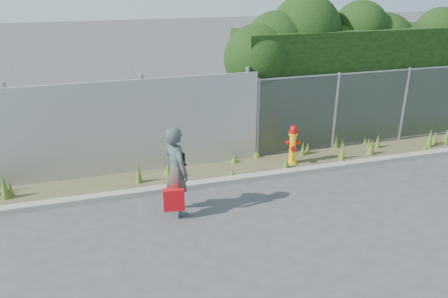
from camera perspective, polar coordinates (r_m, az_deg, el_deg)
The scene contains 10 objects.
ground at distance 8.32m, azimuth 4.82°, elevation -9.67°, with size 80.00×80.00×0.00m, color #3E3E40.
curb at distance 9.77m, azimuth 1.01°, elevation -4.08°, with size 16.00×0.22×0.12m, color gray.
weed_strip at distance 10.34m, azimuth -0.10°, elevation -2.17°, with size 16.00×1.33×0.53m.
corrugated_fence at distance 10.12m, azimuth -18.94°, elevation 2.01°, with size 8.50×0.21×2.30m.
chainlink_fence at distance 12.27m, azimuth 18.61°, elevation 5.10°, with size 6.50×0.07×2.05m.
hedge at distance 12.81m, azimuth 16.01°, elevation 10.77°, with size 7.73×2.13×3.89m.
fire_hydrant at distance 10.69m, azimuth 8.97°, elevation 0.50°, with size 0.34×0.30×1.01m.
woman at distance 8.31m, azimuth -6.21°, elevation -2.90°, with size 0.64×0.42×1.75m, color #106A60.
red_tote_bag at distance 8.29m, azimuth -6.56°, elevation -6.56°, with size 0.39×0.15×0.52m.
black_shoulder_bag at distance 8.39m, azimuth -6.00°, elevation -1.23°, with size 0.24×0.10×0.18m.
Camera 1 is at (-2.68, -6.56, 4.35)m, focal length 35.00 mm.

